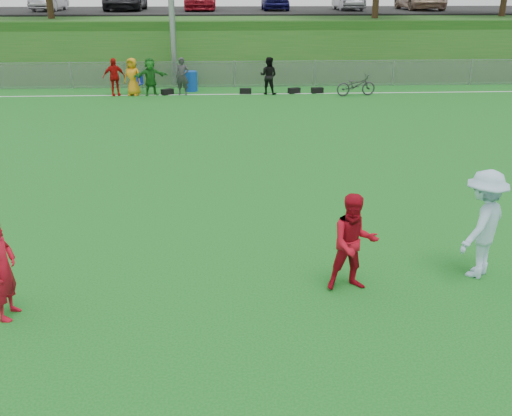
{
  "coord_description": "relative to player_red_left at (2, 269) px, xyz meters",
  "views": [
    {
      "loc": [
        -0.47,
        -8.75,
        4.9
      ],
      "look_at": [
        0.03,
        0.5,
        1.22
      ],
      "focal_mm": 40.0,
      "sensor_mm": 36.0,
      "label": 1
    }
  ],
  "objects": [
    {
      "name": "player_blue",
      "position": [
        7.88,
        0.95,
        0.16
      ],
      "size": [
        1.41,
        1.4,
        1.95
      ],
      "primitive_type": "imported",
      "rotation": [
        0.0,
        0.0,
        3.91
      ],
      "color": "#A7CCE8",
      "rests_on": "ground"
    },
    {
      "name": "camp_chair",
      "position": [
        -0.74,
        19.64,
        -0.57
      ],
      "size": [
        0.6,
        0.6,
        0.84
      ],
      "rotation": [
        0.0,
        0.0,
        -0.34
      ],
      "color": "#0F29AC",
      "rests_on": "ground"
    },
    {
      "name": "sideline_far",
      "position": [
        3.92,
        18.82,
        -0.81
      ],
      "size": [
        60.0,
        0.1,
        0.01
      ],
      "primitive_type": "cube",
      "color": "white",
      "rests_on": "ground"
    },
    {
      "name": "fence",
      "position": [
        3.92,
        20.82,
        -0.17
      ],
      "size": [
        58.0,
        0.06,
        1.3
      ],
      "color": "gray",
      "rests_on": "ground"
    },
    {
      "name": "ground",
      "position": [
        3.92,
        0.82,
        -0.82
      ],
      "size": [
        120.0,
        120.0,
        0.0
      ],
      "primitive_type": "plane",
      "color": "#125715",
      "rests_on": "ground"
    },
    {
      "name": "player_red_left",
      "position": [
        0.0,
        0.0,
        0.0
      ],
      "size": [
        0.44,
        0.63,
        1.64
      ],
      "primitive_type": "imported",
      "rotation": [
        0.0,
        0.0,
        1.49
      ],
      "color": "red",
      "rests_on": "ground"
    },
    {
      "name": "gear_bags",
      "position": [
        4.92,
        18.92,
        -0.69
      ],
      "size": [
        7.63,
        0.56,
        0.26
      ],
      "color": "black",
      "rests_on": "ground"
    },
    {
      "name": "parking_lot",
      "position": [
        3.92,
        33.82,
        2.23
      ],
      "size": [
        120.0,
        12.0,
        0.1
      ],
      "primitive_type": "cube",
      "color": "black",
      "rests_on": "berm"
    },
    {
      "name": "recycling_bin",
      "position": [
        1.82,
        19.8,
        -0.35
      ],
      "size": [
        0.69,
        0.69,
        0.94
      ],
      "primitive_type": "cylinder",
      "rotation": [
        0.0,
        0.0,
        0.1
      ],
      "color": "#0F3DA5",
      "rests_on": "ground"
    },
    {
      "name": "bicycle",
      "position": [
        9.46,
        18.17,
        -0.33
      ],
      "size": [
        1.92,
        0.91,
        0.97
      ],
      "primitive_type": "imported",
      "rotation": [
        0.0,
        0.0,
        1.72
      ],
      "color": "#28282A",
      "rests_on": "ground"
    },
    {
      "name": "player_red_center",
      "position": [
        5.55,
        0.57,
        0.04
      ],
      "size": [
        0.88,
        0.71,
        1.71
      ],
      "primitive_type": "imported",
      "rotation": [
        0.0,
        0.0,
        0.08
      ],
      "color": "#AD0C1C",
      "rests_on": "ground"
    },
    {
      "name": "spectator_row",
      "position": [
        0.95,
        18.82,
        0.03
      ],
      "size": [
        8.14,
        0.98,
        1.69
      ],
      "color": "#B90E0C",
      "rests_on": "ground"
    },
    {
      "name": "berm",
      "position": [
        3.92,
        31.82,
        0.68
      ],
      "size": [
        120.0,
        18.0,
        3.0
      ],
      "primitive_type": "cube",
      "color": "#184E16",
      "rests_on": "ground"
    }
  ]
}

